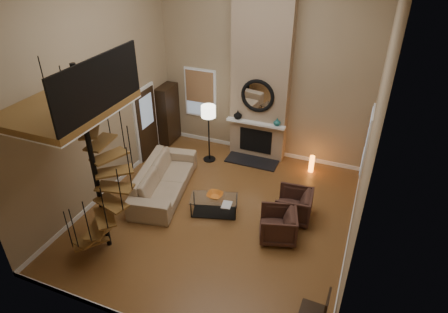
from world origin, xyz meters
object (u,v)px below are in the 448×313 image
at_px(armchair_near, 297,206).
at_px(side_chair, 318,311).
at_px(armchair_far, 281,225).
at_px(floor_lamp, 208,116).
at_px(hutch, 168,114).
at_px(sofa, 164,179).
at_px(accent_lamp, 312,164).
at_px(coffee_table, 214,204).

distance_m(armchair_near, side_chair, 2.98).
relative_size(armchair_far, floor_lamp, 0.46).
xyz_separation_m(hutch, sofa, (1.17, -2.44, -0.55)).
bearing_deg(sofa, hutch, 14.57).
distance_m(hutch, floor_lamp, 1.77).
distance_m(accent_lamp, side_chair, 5.05).
distance_m(sofa, armchair_far, 3.28).
relative_size(armchair_near, armchair_far, 1.03).
relative_size(armchair_near, side_chair, 0.87).
relative_size(hutch, armchair_far, 2.27).
height_order(hutch, sofa, hutch).
relative_size(sofa, armchair_far, 3.37).
bearing_deg(hutch, side_chair, -42.23).
distance_m(sofa, accent_lamp, 4.08).
relative_size(armchair_near, accent_lamp, 1.66).
bearing_deg(coffee_table, accent_lamp, 56.29).
bearing_deg(coffee_table, armchair_near, 16.62).
xyz_separation_m(coffee_table, accent_lamp, (1.79, 2.68, -0.03)).
bearing_deg(armchair_far, coffee_table, -113.99).
height_order(armchair_far, floor_lamp, floor_lamp).
height_order(armchair_near, floor_lamp, floor_lamp).
relative_size(hutch, sofa, 0.67).
xyz_separation_m(hutch, accent_lamp, (4.50, -0.09, -0.70)).
distance_m(armchair_near, coffee_table, 1.93).
distance_m(armchair_far, accent_lamp, 2.92).
xyz_separation_m(armchair_far, floor_lamp, (-2.79, 2.44, 1.06)).
xyz_separation_m(armchair_near, floor_lamp, (-2.95, 1.65, 1.06)).
bearing_deg(armchair_far, side_chair, 13.26).
distance_m(armchair_near, armchair_far, 0.80).
bearing_deg(floor_lamp, armchair_far, -41.21).
bearing_deg(floor_lamp, side_chair, -48.65).
bearing_deg(armchair_near, floor_lamp, -124.05).
height_order(hutch, armchair_near, hutch).
bearing_deg(armchair_near, coffee_table, -78.15).
height_order(floor_lamp, side_chair, floor_lamp).
bearing_deg(armchair_near, hutch, -120.74).
bearing_deg(side_chair, coffee_table, 141.44).
bearing_deg(sofa, side_chair, -131.72).
bearing_deg(coffee_table, side_chair, -38.56).
bearing_deg(side_chair, floor_lamp, 131.35).
bearing_deg(armchair_far, accent_lamp, 161.81).
xyz_separation_m(hutch, coffee_table, (2.71, -2.78, -0.67)).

